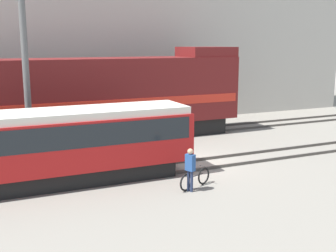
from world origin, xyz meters
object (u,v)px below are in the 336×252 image
streetcar (40,144)px  utility_pole_left (25,64)px  freight_locomotive (96,98)px  bicycle (195,179)px  person (190,166)px

streetcar → utility_pole_left: (-0.03, 3.46, 2.97)m
freight_locomotive → bicycle: size_ratio=10.49×
bicycle → utility_pole_left: utility_pole_left is taller
streetcar → person: 5.93m
freight_locomotive → person: (1.09, -9.83, -1.48)m
bicycle → utility_pole_left: bearing=132.4°
person → utility_pole_left: 8.97m
freight_locomotive → streetcar: (-4.03, -6.92, -0.79)m
freight_locomotive → utility_pole_left: 5.77m
streetcar → bicycle: (5.50, -2.60, -1.37)m
freight_locomotive → streetcar: 8.05m
bicycle → freight_locomotive: bearing=98.8°
freight_locomotive → utility_pole_left: utility_pole_left is taller
bicycle → utility_pole_left: (-5.53, 6.06, 4.34)m
freight_locomotive → streetcar: freight_locomotive is taller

